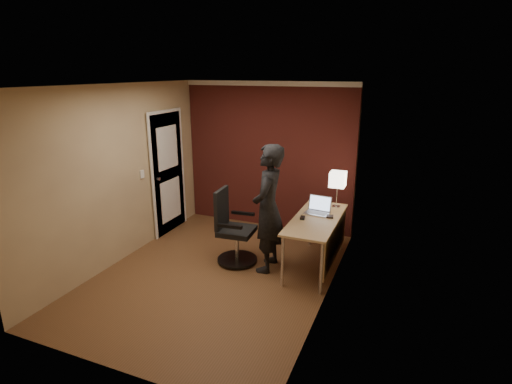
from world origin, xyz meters
TOP-DOWN VIEW (x-y plane):
  - room at (-0.27, 1.54)m, footprint 4.00×4.00m
  - desk at (1.25, 0.70)m, footprint 0.60×1.50m
  - desk_lamp at (1.34, 1.27)m, footprint 0.22×0.22m
  - laptop at (1.15, 0.93)m, footprint 0.36×0.29m
  - mouse at (1.01, 0.60)m, footprint 0.07×0.11m
  - wallet at (1.35, 0.80)m, footprint 0.11×0.12m
  - office_chair at (0.04, 0.41)m, footprint 0.58×0.61m
  - person at (0.58, 0.41)m, footprint 0.47×0.67m

SIDE VIEW (x-z plane):
  - office_chair at x=0.04m, z-range -0.06..1.00m
  - desk at x=1.25m, z-range 0.24..0.97m
  - wallet at x=1.35m, z-range 0.73..0.75m
  - mouse at x=1.01m, z-range 0.73..0.76m
  - laptop at x=1.15m, z-range 0.68..0.91m
  - person at x=0.58m, z-range 0.00..1.76m
  - desk_lamp at x=1.34m, z-range 0.88..1.41m
  - room at x=-0.27m, z-range -0.63..3.37m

